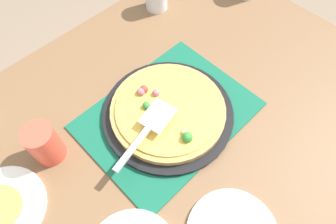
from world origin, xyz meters
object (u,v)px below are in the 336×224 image
Objects in this scene: pizza_pan at (168,113)px; cup_near at (44,144)px; pizza at (168,110)px; plate_near_left at (1,209)px; pizza_server at (148,129)px.

pizza_pan is 0.34m from cup_near.
pizza_pan is 0.02m from pizza.
plate_near_left is 1.83× the size of cup_near.
pizza_server reaches higher than plate_near_left.
cup_near is 0.27m from pizza_server.
pizza_pan is at bearing -23.76° from cup_near.
cup_near is (-0.31, 0.14, 0.03)m from pizza.
pizza is 0.10m from pizza_server.
pizza is 1.50× the size of plate_near_left.
pizza_server is (0.22, -0.16, 0.01)m from cup_near.
cup_near reaches higher than pizza.
cup_near reaches higher than pizza_pan.
pizza is 1.41× the size of pizza_server.
cup_near is 0.51× the size of pizza_server.
cup_near reaches higher than pizza_server.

